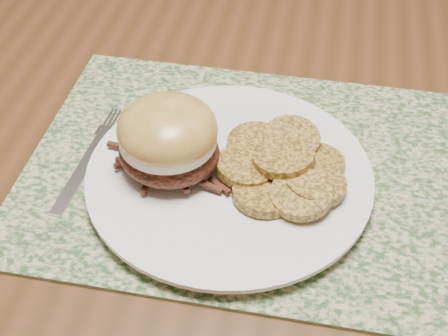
{
  "coord_description": "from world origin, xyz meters",
  "views": [
    {
      "loc": [
        0.15,
        -0.61,
        1.19
      ],
      "look_at": [
        0.08,
        -0.21,
        0.79
      ],
      "focal_mm": 50.0,
      "sensor_mm": 36.0,
      "label": 1
    }
  ],
  "objects_px": {
    "dining_table": "(197,118)",
    "fork": "(90,157)",
    "pork_sandwich": "(168,139)",
    "dinner_plate": "(229,177)"
  },
  "relations": [
    {
      "from": "dinner_plate",
      "to": "fork",
      "type": "relative_size",
      "value": 1.61
    },
    {
      "from": "dining_table",
      "to": "dinner_plate",
      "type": "xyz_separation_m",
      "value": [
        0.08,
        -0.19,
        0.09
      ]
    },
    {
      "from": "dining_table",
      "to": "pork_sandwich",
      "type": "xyz_separation_m",
      "value": [
        0.02,
        -0.2,
        0.14
      ]
    },
    {
      "from": "dining_table",
      "to": "fork",
      "type": "bearing_deg",
      "value": -110.39
    },
    {
      "from": "dining_table",
      "to": "dinner_plate",
      "type": "distance_m",
      "value": 0.23
    },
    {
      "from": "dining_table",
      "to": "fork",
      "type": "xyz_separation_m",
      "value": [
        -0.07,
        -0.18,
        0.09
      ]
    },
    {
      "from": "fork",
      "to": "pork_sandwich",
      "type": "bearing_deg",
      "value": -4.38
    },
    {
      "from": "dining_table",
      "to": "fork",
      "type": "relative_size",
      "value": 9.27
    },
    {
      "from": "dining_table",
      "to": "pork_sandwich",
      "type": "relative_size",
      "value": 12.55
    },
    {
      "from": "dinner_plate",
      "to": "fork",
      "type": "xyz_separation_m",
      "value": [
        -0.15,
        0.01,
        -0.01
      ]
    }
  ]
}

